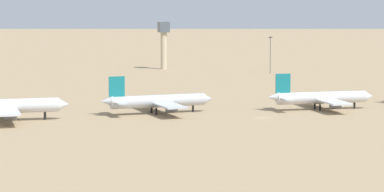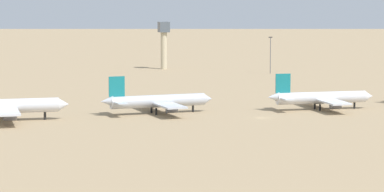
{
  "view_description": "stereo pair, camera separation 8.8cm",
  "coord_description": "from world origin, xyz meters",
  "px_view_note": "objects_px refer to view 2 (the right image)",
  "views": [
    {
      "loc": [
        -106.96,
        -272.99,
        39.44
      ],
      "look_at": [
        -18.7,
        14.66,
        6.0
      ],
      "focal_mm": 88.03,
      "sensor_mm": 36.0,
      "label": 1
    },
    {
      "loc": [
        -106.88,
        -273.02,
        39.44
      ],
      "look_at": [
        -18.7,
        14.66,
        6.0
      ],
      "focal_mm": 88.03,
      "sensor_mm": 36.0,
      "label": 2
    }
  ],
  "objects_px": {
    "parked_jet_teal_3": "(157,101)",
    "light_pole_west": "(270,53)",
    "control_tower": "(164,41)",
    "parked_jet_teal_4": "(321,98)"
  },
  "relations": [
    {
      "from": "parked_jet_teal_3",
      "to": "control_tower",
      "type": "bearing_deg",
      "value": 70.03
    },
    {
      "from": "control_tower",
      "to": "light_pole_west",
      "type": "xyz_separation_m",
      "value": [
        42.32,
        -40.54,
        -4.44
      ]
    },
    {
      "from": "control_tower",
      "to": "parked_jet_teal_3",
      "type": "bearing_deg",
      "value": -106.05
    },
    {
      "from": "parked_jet_teal_3",
      "to": "control_tower",
      "type": "xyz_separation_m",
      "value": [
        49.09,
        170.68,
        10.45
      ]
    },
    {
      "from": "control_tower",
      "to": "light_pole_west",
      "type": "distance_m",
      "value": 58.78
    },
    {
      "from": "parked_jet_teal_3",
      "to": "light_pole_west",
      "type": "distance_m",
      "value": 159.15
    },
    {
      "from": "parked_jet_teal_3",
      "to": "light_pole_west",
      "type": "bearing_deg",
      "value": 50.99
    },
    {
      "from": "parked_jet_teal_3",
      "to": "light_pole_west",
      "type": "height_order",
      "value": "light_pole_west"
    },
    {
      "from": "control_tower",
      "to": "light_pole_west",
      "type": "height_order",
      "value": "control_tower"
    },
    {
      "from": "parked_jet_teal_3",
      "to": "parked_jet_teal_4",
      "type": "bearing_deg",
      "value": -10.1
    }
  ]
}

